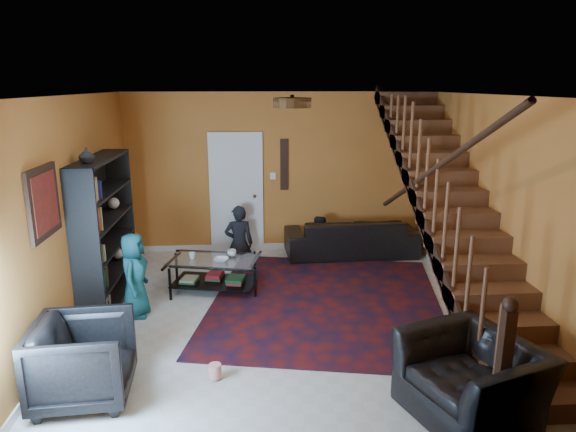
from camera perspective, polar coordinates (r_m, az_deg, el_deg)
name	(u,v)px	position (r m, az deg, el deg)	size (l,w,h in m)	color
floor	(287,313)	(6.87, -0.13, -10.74)	(5.50, 5.50, 0.00)	beige
room	(195,276)	(8.11, -10.30, -6.54)	(5.50, 5.50, 5.50)	orange
staircase	(452,207)	(6.88, 17.79, 0.93)	(0.95, 5.02, 3.18)	brown
bookshelf	(106,234)	(7.35, -19.56, -1.88)	(0.35, 1.80, 2.00)	black
door	(236,195)	(9.13, -5.75, 2.39)	(0.82, 0.05, 2.05)	silver
framed_picture	(44,202)	(5.83, -25.52, 1.38)	(0.04, 0.74, 0.74)	maroon
wall_hanging	(284,165)	(9.05, -0.42, 5.74)	(0.14, 0.03, 0.90)	black
ceiling_fixture	(292,103)	(5.42, 0.47, 12.48)	(0.40, 0.40, 0.10)	#3F2814
rug	(326,302)	(7.20, 4.20, -9.47)	(3.09, 3.53, 0.02)	#4E100D
sofa	(351,237)	(9.06, 7.00, -2.29)	(2.26, 0.88, 0.66)	black
armchair_left	(83,360)	(5.39, -21.77, -14.64)	(0.86, 0.88, 0.80)	black
armchair_right	(471,379)	(5.10, 19.71, -16.70)	(1.12, 0.98, 0.73)	black
person_adult_a	(239,244)	(8.97, -5.46, -3.08)	(0.50, 0.33, 1.36)	black
person_adult_b	(318,248)	(9.07, 3.35, -3.53)	(0.56, 0.44, 1.15)	black
person_child	(134,275)	(6.88, -16.70, -6.31)	(0.54, 0.35, 1.11)	#195F62
coffee_table	(214,272)	(7.58, -8.19, -6.17)	(1.37, 0.98, 0.47)	black
cup_a	(232,253)	(7.57, -6.26, -4.12)	(0.13, 0.13, 0.10)	#999999
cup_b	(192,256)	(7.57, -10.60, -4.35)	(0.10, 0.10, 0.09)	#999999
bowl	(221,260)	(7.39, -7.42, -4.85)	(0.20, 0.20, 0.05)	#999999
vase	(86,155)	(6.65, -21.48, 6.29)	(0.18, 0.18, 0.19)	#999999
popcorn_bucket	(215,371)	(5.51, -8.10, -16.68)	(0.13, 0.13, 0.15)	red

